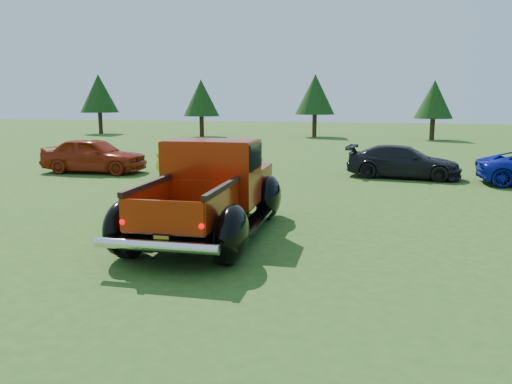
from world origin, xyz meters
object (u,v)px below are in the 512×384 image
show_car_red (94,155)px  tree_west (201,98)px  show_car_yellow (211,160)px  tree_mid_right (434,100)px  tree_far_west (99,94)px  show_car_grey (403,162)px  pickup_truck (212,188)px  tree_mid_left (315,95)px

show_car_red → tree_west: bearing=6.1°
show_car_yellow → show_car_red: bearing=91.6°
tree_mid_right → show_car_red: tree_mid_right is taller
tree_far_west → show_car_red: tree_far_west is taller
show_car_yellow → show_car_grey: (7.00, 1.77, -0.05)m
pickup_truck → show_car_red: (-7.77, 7.46, -0.25)m
tree_mid_right → pickup_truck: 30.31m
show_car_grey → tree_west: bearing=44.3°
tree_west → show_car_red: 21.44m
tree_mid_right → pickup_truck: tree_mid_right is taller
tree_far_west → show_car_grey: tree_far_west is taller
tree_west → show_car_grey: size_ratio=1.10×
pickup_truck → tree_far_west: bearing=123.0°
tree_west → show_car_yellow: 22.76m
show_car_grey → show_car_yellow: bearing=109.6°
show_car_yellow → tree_mid_right: bearing=-22.2°
tree_far_west → tree_mid_right: (28.00, -0.00, -0.55)m
tree_mid_right → show_car_yellow: size_ratio=1.12×
tree_far_west → show_car_yellow: bearing=-49.9°
tree_west → tree_mid_left: size_ratio=0.92×
tree_west → show_car_grey: bearing=-51.1°
pickup_truck → show_car_grey: bearing=62.7°
tree_mid_left → tree_mid_right: (9.00, -1.00, -0.41)m
tree_mid_left → pickup_truck: size_ratio=0.90×
tree_mid_right → show_car_red: bearing=-123.4°
tree_west → tree_mid_right: tree_west is taller
tree_mid_left → pickup_truck: 30.66m
tree_mid_left → pickup_truck: (2.27, -30.48, -2.42)m
tree_mid_right → show_car_red: 26.46m
tree_west → show_car_red: size_ratio=1.11×
tree_mid_left → show_car_red: size_ratio=1.20×
tree_west → pickup_truck: tree_west is taller
pickup_truck → show_car_yellow: pickup_truck is taller
pickup_truck → show_car_yellow: 8.01m
tree_west → show_car_yellow: bearing=-67.9°
show_car_yellow → tree_far_west: bearing=41.2°
tree_mid_left → tree_mid_right: 9.06m
tree_mid_right → show_car_yellow: bearing=-113.4°
tree_far_west → show_car_yellow: size_ratio=1.32×
tree_far_west → show_car_yellow: 28.87m
tree_west → show_car_grey: 24.80m
tree_mid_right → pickup_truck: (-6.73, -29.48, -2.01)m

